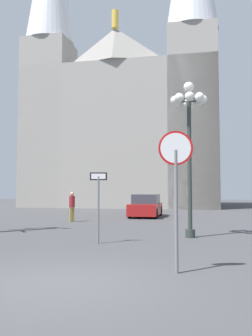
% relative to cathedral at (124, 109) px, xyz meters
% --- Properties ---
extents(ground_plane, '(120.00, 120.00, 0.00)m').
position_rel_cathedral_xyz_m(ground_plane, '(3.12, -31.67, -10.71)').
color(ground_plane, '#424244').
extents(cathedral, '(20.69, 14.72, 35.92)m').
position_rel_cathedral_xyz_m(cathedral, '(0.00, 0.00, 0.00)').
color(cathedral, gray).
rests_on(cathedral, ground).
extents(stop_sign, '(0.74, 0.11, 3.02)m').
position_rel_cathedral_xyz_m(stop_sign, '(5.30, -30.56, -8.61)').
color(stop_sign, slate).
rests_on(stop_sign, ground).
extents(one_way_arrow_sign, '(0.56, 0.09, 2.33)m').
position_rel_cathedral_xyz_m(one_way_arrow_sign, '(2.80, -26.70, -9.26)').
color(one_way_arrow_sign, slate).
rests_on(one_way_arrow_sign, ground).
extents(street_lamp, '(1.38, 1.38, 5.84)m').
position_rel_cathedral_xyz_m(street_lamp, '(5.87, -24.83, -6.45)').
color(street_lamp, '#2D3833').
rests_on(street_lamp, ground).
extents(parked_car_near_red, '(2.05, 4.35, 1.47)m').
position_rel_cathedral_xyz_m(parked_car_near_red, '(3.49, -14.79, -10.02)').
color(parked_car_near_red, maroon).
rests_on(parked_car_near_red, ground).
extents(pedestrian_walking, '(0.32, 0.32, 1.64)m').
position_rel_cathedral_xyz_m(pedestrian_walking, '(-0.29, -19.08, -9.72)').
color(pedestrian_walking, olive).
rests_on(pedestrian_walking, ground).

